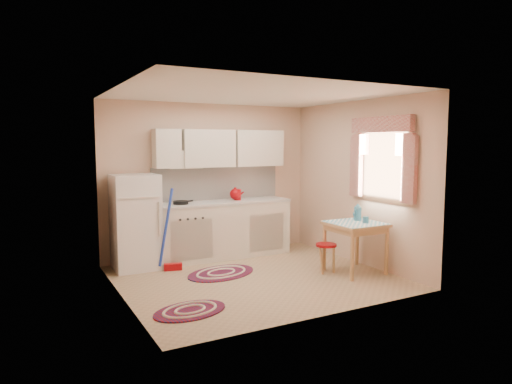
% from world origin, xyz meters
% --- Properties ---
extents(room_shell, '(3.64, 3.60, 2.52)m').
position_xyz_m(room_shell, '(0.16, 0.24, 1.60)').
color(room_shell, tan).
rests_on(room_shell, ground).
extents(fridge, '(0.65, 0.60, 1.40)m').
position_xyz_m(fridge, '(-1.33, 1.25, 0.70)').
color(fridge, white).
rests_on(fridge, ground).
extents(broom, '(0.30, 0.18, 1.20)m').
position_xyz_m(broom, '(-0.89, 0.90, 0.60)').
color(broom, '#1D3BB8').
rests_on(broom, ground).
extents(base_cabinets, '(2.25, 0.60, 0.88)m').
position_xyz_m(base_cabinets, '(0.08, 1.30, 0.44)').
color(base_cabinets, beige).
rests_on(base_cabinets, ground).
extents(countertop, '(2.27, 0.62, 0.04)m').
position_xyz_m(countertop, '(0.08, 1.30, 0.90)').
color(countertop, beige).
rests_on(countertop, base_cabinets).
extents(frying_pan, '(0.31, 0.31, 0.05)m').
position_xyz_m(frying_pan, '(-0.63, 1.25, 0.94)').
color(frying_pan, black).
rests_on(frying_pan, countertop).
extents(red_kettle, '(0.21, 0.19, 0.20)m').
position_xyz_m(red_kettle, '(0.32, 1.30, 1.02)').
color(red_kettle, '#93050B').
rests_on(red_kettle, countertop).
extents(red_canister, '(0.15, 0.15, 0.16)m').
position_xyz_m(red_canister, '(0.36, 1.30, 1.00)').
color(red_canister, '#93050B').
rests_on(red_canister, countertop).
extents(table, '(0.72, 0.72, 0.72)m').
position_xyz_m(table, '(1.38, -0.44, 0.36)').
color(table, tan).
rests_on(table, ground).
extents(stool, '(0.36, 0.36, 0.42)m').
position_xyz_m(stool, '(1.01, -0.26, 0.21)').
color(stool, '#93050B').
rests_on(stool, ground).
extents(coffee_pot, '(0.15, 0.13, 0.26)m').
position_xyz_m(coffee_pot, '(1.53, -0.32, 0.85)').
color(coffee_pot, teal).
rests_on(coffee_pot, table).
extents(mug, '(0.11, 0.11, 0.10)m').
position_xyz_m(mug, '(1.48, -0.54, 0.77)').
color(mug, teal).
rests_on(mug, table).
extents(rug_center, '(1.21, 0.97, 0.02)m').
position_xyz_m(rug_center, '(-0.34, 0.40, 0.01)').
color(rug_center, maroon).
rests_on(rug_center, ground).
extents(rug_left, '(0.93, 0.70, 0.02)m').
position_xyz_m(rug_left, '(-1.24, -0.79, 0.01)').
color(rug_left, maroon).
rests_on(rug_left, ground).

